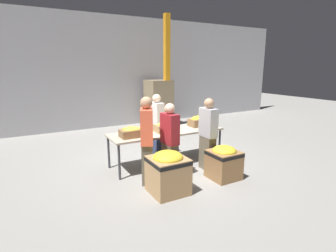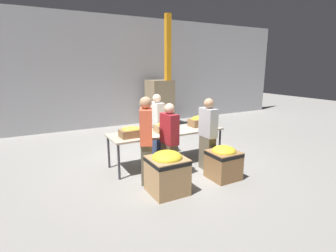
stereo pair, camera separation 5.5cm
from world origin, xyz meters
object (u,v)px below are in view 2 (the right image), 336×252
at_px(volunteer_0, 157,125).
at_px(pallet_stack_0, 160,103).
at_px(sorting_table, 167,133).
at_px(support_pillar, 168,73).
at_px(banana_box_1, 165,127).
at_px(banana_box_0, 132,132).
at_px(volunteer_3, 169,142).
at_px(banana_box_2, 199,121).
at_px(volunteer_2, 146,141).
at_px(volunteer_1, 208,135).
at_px(donation_bin_0, 167,171).
at_px(donation_bin_1, 223,161).

distance_m(volunteer_0, pallet_stack_0, 3.42).
relative_size(sorting_table, support_pillar, 0.67).
height_order(sorting_table, banana_box_1, banana_box_1).
distance_m(sorting_table, banana_box_1, 0.17).
bearing_deg(volunteer_0, sorting_table, -9.03).
bearing_deg(banana_box_0, support_pillar, 51.52).
bearing_deg(volunteer_3, banana_box_2, -61.78).
xyz_separation_m(sorting_table, volunteer_3, (-0.35, -0.76, 0.03)).
height_order(volunteer_2, pallet_stack_0, pallet_stack_0).
height_order(banana_box_2, volunteer_1, volunteer_1).
distance_m(sorting_table, banana_box_2, 0.96).
bearing_deg(volunteer_1, donation_bin_0, 113.79).
relative_size(sorting_table, banana_box_1, 5.68).
distance_m(banana_box_1, volunteer_1, 0.99).
xyz_separation_m(donation_bin_0, support_pillar, (2.53, 4.63, 1.59)).
height_order(volunteer_3, support_pillar, support_pillar).
bearing_deg(volunteer_1, donation_bin_1, -179.74).
distance_m(volunteer_3, donation_bin_0, 0.74).
relative_size(volunteer_2, pallet_stack_0, 0.98).
distance_m(sorting_table, donation_bin_0, 1.51).
xyz_separation_m(banana_box_1, pallet_stack_0, (1.72, 3.67, -0.03)).
height_order(banana_box_0, banana_box_2, banana_box_2).
distance_m(banana_box_0, volunteer_3, 0.86).
relative_size(banana_box_1, volunteer_0, 0.30).
distance_m(banana_box_1, donation_bin_0, 1.50).
distance_m(banana_box_2, volunteer_0, 1.06).
distance_m(banana_box_0, volunteer_2, 0.64).
distance_m(banana_box_1, volunteer_2, 1.05).
height_order(volunteer_2, support_pillar, support_pillar).
distance_m(banana_box_1, banana_box_2, 1.00).
xyz_separation_m(sorting_table, volunteer_2, (-0.83, -0.73, 0.11)).
relative_size(volunteer_3, donation_bin_0, 1.97).
bearing_deg(pallet_stack_0, donation_bin_0, -115.42).
xyz_separation_m(banana_box_2, volunteer_2, (-1.77, -0.78, -0.07)).
relative_size(sorting_table, banana_box_0, 5.40).
relative_size(banana_box_0, donation_bin_0, 0.63).
xyz_separation_m(volunteer_1, donation_bin_1, (-0.00, -0.55, -0.42)).
distance_m(volunteer_1, volunteer_2, 1.43).
height_order(volunteer_2, donation_bin_1, volunteer_2).
bearing_deg(support_pillar, volunteer_1, -106.84).
bearing_deg(donation_bin_1, support_pillar, 75.01).
relative_size(donation_bin_0, pallet_stack_0, 0.45).
bearing_deg(volunteer_0, banana_box_0, -56.15).
relative_size(banana_box_2, volunteer_0, 0.32).
relative_size(banana_box_2, pallet_stack_0, 0.29).
relative_size(volunteer_0, volunteer_2, 0.93).
height_order(banana_box_2, pallet_stack_0, pallet_stack_0).
relative_size(sorting_table, donation_bin_1, 3.92).
distance_m(volunteer_3, support_pillar, 4.79).
height_order(volunteer_1, volunteer_3, volunteer_1).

